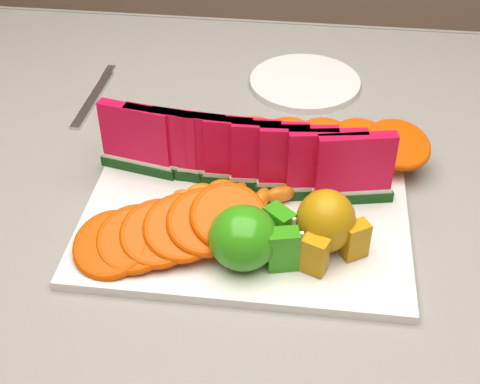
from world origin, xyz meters
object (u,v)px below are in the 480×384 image
at_px(platter, 246,213).
at_px(side_plate, 305,82).
at_px(fork, 95,96).
at_px(pear_cluster, 327,224).
at_px(apple_cluster, 250,238).

distance_m(platter, side_plate, 0.34).
bearing_deg(fork, platter, -43.26).
bearing_deg(side_plate, pear_cluster, -84.06).
xyz_separation_m(pear_cluster, fork, (-0.37, 0.31, -0.05)).
relative_size(apple_cluster, side_plate, 0.54).
bearing_deg(apple_cluster, side_plate, 84.14).
xyz_separation_m(apple_cluster, pear_cluster, (0.08, 0.03, 0.01)).
bearing_deg(pear_cluster, fork, 139.75).
height_order(apple_cluster, side_plate, apple_cluster).
distance_m(pear_cluster, side_plate, 0.40).
height_order(apple_cluster, fork, apple_cluster).
bearing_deg(platter, pear_cluster, -30.34).
distance_m(apple_cluster, fork, 0.45).
xyz_separation_m(pear_cluster, side_plate, (-0.04, 0.39, -0.05)).
distance_m(platter, pear_cluster, 0.12).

